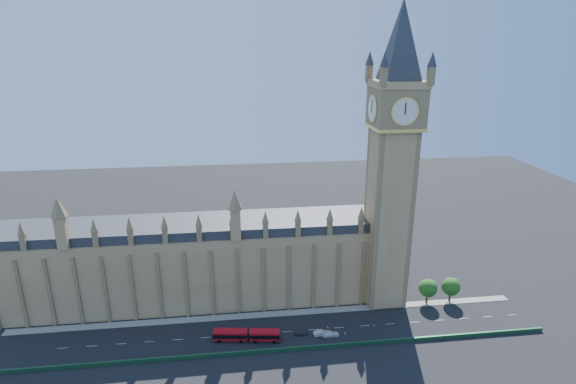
{
  "coord_description": "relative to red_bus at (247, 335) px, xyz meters",
  "views": [
    {
      "loc": [
        -9.52,
        -113.68,
        81.87
      ],
      "look_at": [
        5.58,
        10.0,
        40.72
      ],
      "focal_mm": 28.0,
      "sensor_mm": 36.0,
      "label": 1
    }
  ],
  "objects": [
    {
      "name": "kerb_north",
      "position": [
        8.05,
        12.26,
        -1.64
      ],
      "size": [
        160.0,
        3.0,
        0.16
      ],
      "primitive_type": "cube",
      "color": "gray",
      "rests_on": "ground"
    },
    {
      "name": "cone_b",
      "position": [
        24.86,
        1.05,
        -1.34
      ],
      "size": [
        0.48,
        0.48,
        0.77
      ],
      "rotation": [
        0.0,
        0.0,
        -0.0
      ],
      "color": "black",
      "rests_on": "ground"
    },
    {
      "name": "tree_east_near",
      "position": [
        60.28,
        12.85,
        3.93
      ],
      "size": [
        6.0,
        6.0,
        8.5
      ],
      "color": "#382619",
      "rests_on": "ground"
    },
    {
      "name": "car_white",
      "position": [
        24.68,
        -1.11,
        -0.98
      ],
      "size": [
        5.29,
        2.58,
        1.48
      ],
      "primitive_type": "imported",
      "rotation": [
        0.0,
        0.0,
        1.67
      ],
      "color": "white",
      "rests_on": "ground"
    },
    {
      "name": "red_bus",
      "position": [
        0.0,
        0.0,
        0.0
      ],
      "size": [
        19.38,
        5.39,
        3.26
      ],
      "rotation": [
        0.0,
        0.0,
        -0.14
      ],
      "color": "red",
      "rests_on": "ground"
    },
    {
      "name": "cone_d",
      "position": [
        38.87,
        2.19,
        -1.41
      ],
      "size": [
        0.47,
        0.47,
        0.62
      ],
      "rotation": [
        0.0,
        0.0,
        0.22
      ],
      "color": "black",
      "rests_on": "ground"
    },
    {
      "name": "car_silver",
      "position": [
        22.07,
        -0.3,
        -0.9
      ],
      "size": [
        5.08,
        2.16,
        1.63
      ],
      "primitive_type": "imported",
      "rotation": [
        0.0,
        0.0,
        1.66
      ],
      "color": "#B6BABF",
      "rests_on": "ground"
    },
    {
      "name": "elizabeth_tower",
      "position": [
        46.05,
        16.76,
        52.84
      ],
      "size": [
        20.59,
        20.59,
        105.0
      ],
      "color": "#AB8053",
      "rests_on": "ground"
    },
    {
      "name": "tree_east_far",
      "position": [
        68.28,
        12.85,
        3.93
      ],
      "size": [
        6.0,
        6.0,
        8.5
      ],
      "color": "#382619",
      "rests_on": "ground"
    },
    {
      "name": "bridge_parapet",
      "position": [
        8.05,
        -6.24,
        -1.12
      ],
      "size": [
        160.0,
        0.6,
        1.2
      ],
      "primitive_type": "cube",
      "color": "#1E4C2D",
      "rests_on": "ground"
    },
    {
      "name": "cone_a",
      "position": [
        29.02,
        -0.72,
        -1.39
      ],
      "size": [
        0.54,
        0.54,
        0.66
      ],
      "rotation": [
        0.0,
        0.0,
        0.37
      ],
      "color": "black",
      "rests_on": "ground"
    },
    {
      "name": "palace_westminster",
      "position": [
        -16.95,
        24.76,
        12.15
      ],
      "size": [
        120.0,
        20.0,
        28.0
      ],
      "color": "#AB8053",
      "rests_on": "ground"
    },
    {
      "name": "ground",
      "position": [
        8.05,
        2.76,
        -1.72
      ],
      "size": [
        400.0,
        400.0,
        0.0
      ],
      "primitive_type": "plane",
      "color": "black",
      "rests_on": "ground"
    },
    {
      "name": "car_grey",
      "position": [
        16.04,
        0.71,
        -1.06
      ],
      "size": [
        3.87,
        1.57,
        1.31
      ],
      "primitive_type": "imported",
      "rotation": [
        0.0,
        0.0,
        1.57
      ],
      "color": "#414249",
      "rests_on": "ground"
    },
    {
      "name": "cone_c",
      "position": [
        24.48,
        2.73,
        -1.36
      ],
      "size": [
        0.48,
        0.48,
        0.73
      ],
      "rotation": [
        0.0,
        0.0,
        0.04
      ],
      "color": "black",
      "rests_on": "ground"
    }
  ]
}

